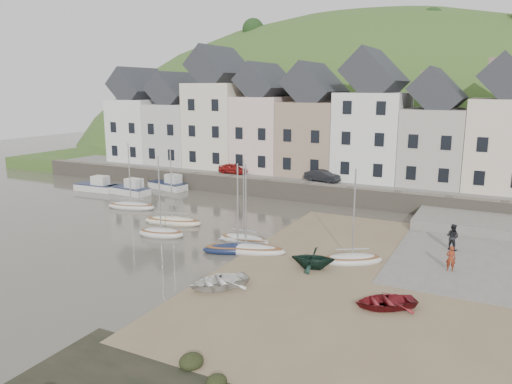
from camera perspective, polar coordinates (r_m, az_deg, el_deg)
The scene contains 25 objects.
ground at distance 33.93m, azimuth -4.65°, elevation -6.85°, with size 160.00×160.00×0.00m, color #474237.
quay_land at distance 62.48m, azimuth 10.92°, elevation 2.41°, with size 90.00×30.00×1.50m, color #3C6026.
quay_street at distance 51.55m, azimuth 7.35°, elevation 1.42°, with size 70.00×7.00×0.10m, color slate.
seawall at distance 48.45m, azimuth 5.93°, elevation -0.01°, with size 70.00×1.20×1.80m, color slate.
beach at distance 29.97m, azimuth 13.84°, elevation -9.73°, with size 18.00×26.00×0.06m, color #776348.
slipway at distance 36.95m, azimuth 22.85°, elevation -6.10°, with size 8.00×18.00×0.12m, color slate.
hillside at distance 94.52m, azimuth 12.36°, elevation -6.09°, with size 134.40×84.00×84.00m.
townhouse_terrace at distance 53.59m, azimuth 10.59°, elevation 7.94°, with size 61.05×8.00×13.93m.
sailboat_0 at distance 46.75m, azimuth -14.35°, elevation -1.58°, with size 4.88×2.57×6.32m.
sailboat_1 at distance 37.67m, azimuth -11.01°, elevation -4.68°, with size 3.84×2.32×6.32m.
sailboat_2 at distance 40.78m, azimuth -9.69°, elevation -3.35°, with size 5.19×2.53×6.32m.
sailboat_3 at distance 35.38m, azimuth -1.43°, elevation -5.56°, with size 3.92×1.50×6.32m.
sailboat_4 at distance 33.40m, azimuth -1.17°, elevation -6.66°, with size 5.72×2.86×6.32m.
sailboat_5 at distance 33.55m, azimuth -2.10°, elevation -6.57°, with size 4.94×3.74×6.32m.
sailboat_6 at distance 32.03m, azimuth 11.14°, elevation -7.71°, with size 4.15×3.36×6.32m.
motorboat_0 at distance 53.08m, azimuth -14.52°, elevation 0.37°, with size 5.09×2.23×1.70m.
motorboat_1 at distance 55.74m, azimuth -18.05°, elevation 0.71°, with size 4.92×2.07×1.70m.
motorboat_2 at distance 54.74m, azimuth -10.11°, elevation 0.92°, with size 4.89×2.55×1.70m.
rowboat_white at distance 27.71m, azimuth -4.41°, elevation -10.37°, with size 2.47×3.45×0.72m, color silver.
rowboat_green at distance 30.46m, azimuth 6.67°, elevation -7.62°, with size 2.29×2.65×1.40m, color black.
rowboat_red at distance 26.15m, azimuth 14.82°, elevation -12.24°, with size 2.27×3.18×0.66m, color maroon.
person_red at distance 31.93m, azimuth 21.78°, elevation -7.22°, with size 0.57×0.38×1.57m, color maroon.
person_dark at distance 36.02m, azimuth 21.96°, elevation -4.87°, with size 0.88×0.69×1.81m, color black.
car_left at distance 54.58m, azimuth -2.70°, elevation 2.76°, with size 1.35×3.36×1.14m, color maroon.
car_right at distance 50.27m, azimuth 7.75°, elevation 1.90°, with size 1.28×3.67×1.21m, color black.
Camera 1 is at (16.98, -27.25, 10.96)m, focal length 34.27 mm.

